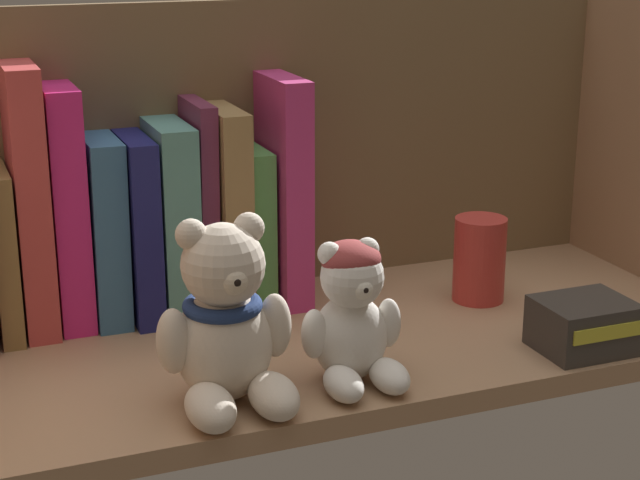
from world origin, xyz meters
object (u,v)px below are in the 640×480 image
book_5 (65,207)px  book_9 (197,204)px  book_3 (2,250)px  book_12 (278,187)px  book_11 (250,223)px  book_6 (103,228)px  small_product_box (584,325)px  book_4 (28,199)px  teddy_bear_smaller (353,316)px  book_7 (136,225)px  teddy_bear_larger (226,326)px  book_8 (169,216)px  book_10 (222,206)px  pillar_candle (479,259)px

book_5 → book_9: (12.61, -0.00, -1.05)cm
book_3 → book_12: book_12 is taller
book_9 → book_11: bearing=0.0°
book_6 → book_9: (9.23, -0.00, 1.43)cm
book_3 → book_5: book_5 is taller
book_3 → book_11: size_ratio=1.01×
book_12 → book_6: bearing=180.0°
book_3 → small_product_box: book_3 is taller
book_4 → teddy_bear_smaller: book_4 is taller
book_7 → book_11: 11.60cm
book_7 → book_12: book_12 is taller
book_5 → teddy_bear_larger: bearing=-68.6°
book_8 → teddy_bear_larger: 22.55cm
book_8 → teddy_bear_smaller: bearing=-66.3°
teddy_bear_smaller → book_9: bearing=107.4°
book_4 → small_product_box: 51.73cm
book_3 → book_10: size_ratio=0.79×
book_5 → book_7: book_5 is taller
small_product_box → book_3: bearing=153.2°
book_8 → book_12: book_12 is taller
book_9 → book_12: (8.39, 0.00, 0.98)cm
book_10 → small_product_box: bearing=-42.3°
book_4 → book_12: 24.31cm
book_10 → teddy_bear_larger: (-6.37, -22.34, -3.40)cm
small_product_box → teddy_bear_smaller: bearing=175.9°
book_5 → teddy_bear_smaller: book_5 is taller
book_4 → book_10: bearing=0.0°
teddy_bear_larger → teddy_bear_smaller: teddy_bear_larger is taller
book_9 → book_12: bearing=0.0°
book_4 → book_10: (18.41, 0.00, -2.51)cm
book_8 → small_product_box: book_8 is taller
book_11 → teddy_bear_larger: bearing=-112.6°
book_8 → small_product_box: bearing=-37.1°
book_3 → book_6: book_6 is taller
book_9 → teddy_bear_larger: 22.98cm
book_4 → book_8: 13.42cm
book_8 → book_12: size_ratio=0.83×
book_6 → book_5: bearing=-180.0°
book_11 → book_12: (2.94, 0.00, 3.48)cm
book_5 → book_9: 12.65cm
book_6 → teddy_bear_larger: bearing=-76.4°
book_4 → teddy_bear_larger: book_4 is taller
book_7 → book_8: (3.28, 0.00, 0.51)cm
book_4 → book_6: bearing=0.0°
book_9 → book_6: bearing=180.0°
book_5 → small_product_box: bearing=-30.0°
book_6 → pillar_candle: book_6 is taller
small_product_box → teddy_bear_larger: bearing=177.2°
book_11 → book_12: book_12 is taller
book_8 → book_11: size_ratio=1.20×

